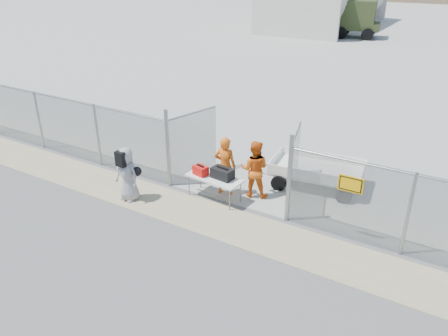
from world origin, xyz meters
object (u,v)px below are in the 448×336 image
Objects in this scene: security_worker_right at (255,169)px; visitor at (127,174)px; security_worker_left at (225,166)px; utility_trailer at (317,173)px; folding_table at (214,188)px.

visitor is at bearing 17.07° from security_worker_right.
security_worker_left reaches higher than visitor.
utility_trailer is at bearing -149.20° from security_worker_left.
visitor is 0.46× the size of utility_trailer.
security_worker_left is 0.88m from security_worker_right.
folding_table is at bearing 66.81° from security_worker_left.
folding_table is at bearing 35.65° from visitor.
security_worker_right is 1.07× the size of visitor.
security_worker_left is at bearing -145.91° from utility_trailer.
folding_table is 2.58m from visitor.
utility_trailer is (4.48, 3.70, -0.39)m from visitor.
visitor reaches higher than folding_table.
folding_table is at bearing 23.49° from security_worker_right.
visitor is at bearing -147.63° from utility_trailer.
utility_trailer reaches higher than folding_table.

